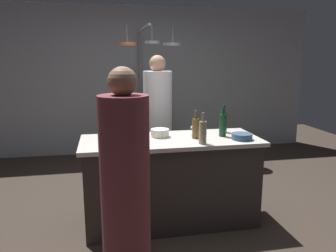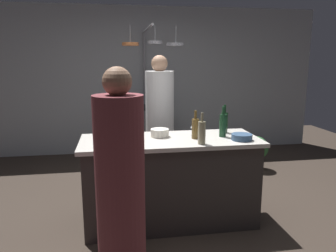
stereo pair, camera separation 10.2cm
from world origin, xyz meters
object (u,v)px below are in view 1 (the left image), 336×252
Objects in this scene: bar_stool_left at (128,220)px; wine_bottle_red at (224,122)px; wine_bottle_amber at (196,128)px; wine_bottle_green at (223,125)px; wine_glass_near_right_guest at (194,125)px; guest_left at (126,194)px; mixing_bowl_wooden at (135,136)px; wine_glass_by_chef at (106,130)px; wine_bottle_white at (203,132)px; potted_plant at (253,150)px; mixing_bowl_ceramic at (160,133)px; chef at (158,128)px; stove_range at (143,131)px; wine_glass_near_left_guest at (120,133)px; mixing_bowl_blue at (242,136)px; pepper_mill at (129,134)px.

bar_stool_left is 2.23× the size of wine_bottle_red.
wine_bottle_green is at bearing 5.64° from wine_bottle_amber.
wine_bottle_green is at bearing -20.01° from wine_glass_near_right_guest.
mixing_bowl_wooden is at bearing 80.43° from guest_left.
wine_bottle_green is 1.19m from wine_glass_by_chef.
wine_bottle_white reaches higher than wine_bottle_amber.
wine_bottle_red is 2.09× the size of wine_glass_near_right_guest.
potted_plant is 2.26m from mixing_bowl_ceramic.
wine_bottle_red reaches higher than wine_glass_by_chef.
wine_bottle_red reaches higher than mixing_bowl_wooden.
guest_left is (-0.56, -1.98, -0.04)m from chef.
chef is 1.15m from wine_bottle_green.
guest_left reaches higher than wine_bottle_white.
mixing_bowl_wooden reaches higher than stove_range.
wine_bottle_white is 0.94m from wine_glass_by_chef.
wine_glass_near_right_guest reaches higher than mixing_bowl_ceramic.
chef is at bearing 64.00° from wine_glass_near_left_guest.
wine_glass_near_right_guest reaches higher than mixing_bowl_blue.
wine_bottle_amber is 0.95× the size of wine_bottle_white.
pepper_mill is 0.70× the size of wine_bottle_white.
wine_glass_near_right_guest is (0.27, -2.35, 0.56)m from stove_range.
bar_stool_left is at bearing -118.50° from mixing_bowl_ceramic.
wine_bottle_amber reaches higher than pepper_mill.
wine_bottle_amber is 0.13m from wine_glass_near_right_guest.
guest_left reaches higher than wine_glass_near_right_guest.
mixing_bowl_wooden is at bearing 171.72° from wine_bottle_amber.
wine_bottle_amber is (0.22, -1.04, 0.20)m from chef.
wine_bottle_red is at bearing 67.01° from wine_bottle_green.
chef reaches higher than mixing_bowl_wooden.
wine_glass_near_right_guest is (0.91, 0.06, 0.00)m from wine_glass_by_chef.
wine_glass_near_left_guest is (-0.03, 0.50, 0.63)m from bar_stool_left.
stove_range is 2.47m from mixing_bowl_wooden.
wine_bottle_green is 1.04× the size of wine_bottle_red.
wine_bottle_green is 0.24m from mixing_bowl_blue.
chef is at bearing 100.00° from wine_bottle_white.
wine_bottle_red reaches higher than stove_range.
wine_bottle_amber is at bearing 50.67° from guest_left.
wine_bottle_amber reaches higher than wine_glass_near_left_guest.
bar_stool_left is at bearing -153.90° from wine_bottle_white.
wine_bottle_amber is at bearing -149.91° from wine_bottle_red.
wine_bottle_white reaches higher than stove_range.
wine_bottle_red reaches higher than mixing_bowl_ceramic.
wine_glass_near_right_guest is at bearing 43.73° from bar_stool_left.
potted_plant is 1.65× the size of wine_bottle_green.
stove_range is at bearing 105.53° from wine_bottle_red.
wine_bottle_amber is at bearing -21.28° from mixing_bowl_ceramic.
guest_left reaches higher than wine_bottle_green.
wine_glass_near_right_guest is at bearing 4.15° from mixing_bowl_wooden.
potted_plant is 3.45× the size of mixing_bowl_wooden.
mixing_bowl_wooden is at bearing -144.54° from potted_plant.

